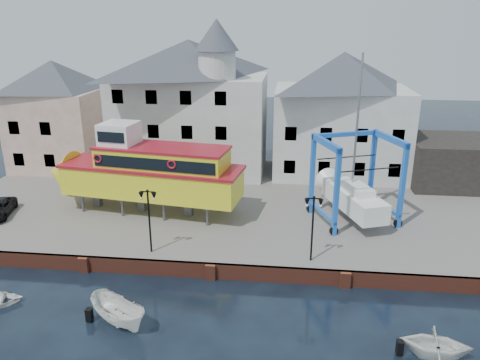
# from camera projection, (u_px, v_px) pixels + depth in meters

# --- Properties ---
(ground) EXTENTS (140.00, 140.00, 0.00)m
(ground) POSITION_uv_depth(u_px,v_px,m) (211.00, 279.00, 28.40)
(ground) COLOR black
(ground) RESTS_ON ground
(hardstanding) EXTENTS (44.00, 22.00, 1.00)m
(hardstanding) POSITION_uv_depth(u_px,v_px,m) (233.00, 204.00, 38.56)
(hardstanding) COLOR slate
(hardstanding) RESTS_ON ground
(quay_wall) EXTENTS (44.00, 0.47, 1.00)m
(quay_wall) POSITION_uv_depth(u_px,v_px,m) (211.00, 271.00, 28.33)
(quay_wall) COLOR brown
(quay_wall) RESTS_ON ground
(building_pink) EXTENTS (8.00, 7.00, 10.30)m
(building_pink) POSITION_uv_depth(u_px,v_px,m) (58.00, 115.00, 45.18)
(building_pink) COLOR tan
(building_pink) RESTS_ON hardstanding
(building_white_main) EXTENTS (14.00, 8.30, 14.00)m
(building_white_main) POSITION_uv_depth(u_px,v_px,m) (191.00, 105.00, 43.78)
(building_white_main) COLOR #BBBBBB
(building_white_main) RESTS_ON hardstanding
(building_white_right) EXTENTS (12.00, 8.00, 11.20)m
(building_white_right) POSITION_uv_depth(u_px,v_px,m) (340.00, 114.00, 43.13)
(building_white_right) COLOR #BBBBBB
(building_white_right) RESTS_ON hardstanding
(shed_dark) EXTENTS (8.00, 7.00, 4.00)m
(shed_dark) POSITION_uv_depth(u_px,v_px,m) (454.00, 161.00, 41.38)
(shed_dark) COLOR black
(shed_dark) RESTS_ON hardstanding
(lamp_post_left) EXTENTS (1.12, 0.32, 4.20)m
(lamp_post_left) POSITION_uv_depth(u_px,v_px,m) (148.00, 205.00, 28.58)
(lamp_post_left) COLOR black
(lamp_post_left) RESTS_ON hardstanding
(lamp_post_right) EXTENTS (1.12, 0.32, 4.20)m
(lamp_post_right) POSITION_uv_depth(u_px,v_px,m) (313.00, 212.00, 27.53)
(lamp_post_right) COLOR black
(lamp_post_right) RESTS_ON hardstanding
(tour_boat) EXTENTS (15.93, 5.91, 6.77)m
(tour_boat) POSITION_uv_depth(u_px,v_px,m) (140.00, 171.00, 34.93)
(tour_boat) COLOR #59595E
(tour_boat) RESTS_ON hardstanding
(travel_lift) EXTENTS (6.70, 8.04, 11.86)m
(travel_lift) POSITION_uv_depth(u_px,v_px,m) (350.00, 191.00, 34.33)
(travel_lift) COLOR blue
(travel_lift) RESTS_ON hardstanding
(motorboat_a) EXTENTS (4.14, 3.46, 1.54)m
(motorboat_a) POSITION_uv_depth(u_px,v_px,m) (120.00, 323.00, 24.28)
(motorboat_a) COLOR white
(motorboat_a) RESTS_ON ground
(motorboat_c) EXTENTS (3.56, 3.18, 1.70)m
(motorboat_c) POSITION_uv_depth(u_px,v_px,m) (434.00, 357.00, 21.86)
(motorboat_c) COLOR white
(motorboat_c) RESTS_ON ground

